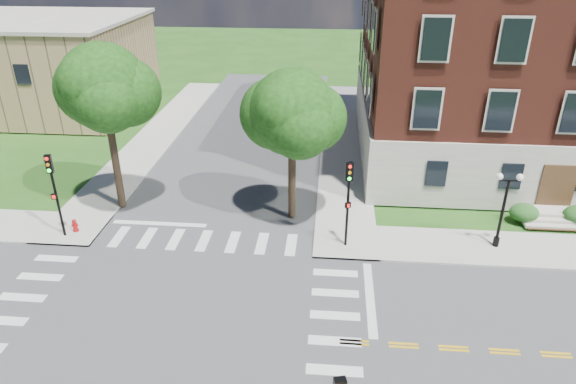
# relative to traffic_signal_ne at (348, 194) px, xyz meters

# --- Properties ---
(ground) EXTENTS (160.00, 160.00, 0.00)m
(ground) POSITION_rel_traffic_signal_ne_xyz_m (-7.72, -7.29, -3.19)
(ground) COLOR #1E4A15
(ground) RESTS_ON ground
(road_ew) EXTENTS (90.00, 12.00, 0.01)m
(road_ew) POSITION_rel_traffic_signal_ne_xyz_m (-7.72, -7.29, -3.18)
(road_ew) COLOR #3D3D3F
(road_ew) RESTS_ON ground
(road_ns) EXTENTS (12.00, 90.00, 0.01)m
(road_ns) POSITION_rel_traffic_signal_ne_xyz_m (-7.72, -7.29, -3.18)
(road_ns) COLOR #3D3D3F
(road_ns) RESTS_ON ground
(sidewalk_ne) EXTENTS (34.00, 34.00, 0.12)m
(sidewalk_ne) POSITION_rel_traffic_signal_ne_xyz_m (7.66, 8.09, -3.13)
(sidewalk_ne) COLOR #9E9B93
(sidewalk_ne) RESTS_ON ground
(sidewalk_nw) EXTENTS (34.00, 34.00, 0.12)m
(sidewalk_nw) POSITION_rel_traffic_signal_ne_xyz_m (-23.09, 8.09, -3.13)
(sidewalk_nw) COLOR #9E9B93
(sidewalk_nw) RESTS_ON ground
(crosswalk_east) EXTENTS (2.20, 10.20, 0.02)m
(crosswalk_east) POSITION_rel_traffic_signal_ne_xyz_m (-0.52, -7.29, -3.19)
(crosswalk_east) COLOR silver
(crosswalk_east) RESTS_ON ground
(stop_bar_east) EXTENTS (0.40, 5.50, 0.00)m
(stop_bar_east) POSITION_rel_traffic_signal_ne_xyz_m (1.08, -4.29, -3.19)
(stop_bar_east) COLOR silver
(stop_bar_east) RESTS_ON ground
(secondary_building) EXTENTS (20.40, 15.40, 8.30)m
(secondary_building) POSITION_rel_traffic_signal_ne_xyz_m (-29.72, 22.71, 1.09)
(secondary_building) COLOR #9C8156
(secondary_building) RESTS_ON ground
(tree_c) EXTENTS (4.87, 4.87, 9.86)m
(tree_c) POSITION_rel_traffic_signal_ne_xyz_m (-13.60, 3.30, 4.32)
(tree_c) COLOR black
(tree_c) RESTS_ON ground
(tree_d) EXTENTS (4.76, 4.76, 8.75)m
(tree_d) POSITION_rel_traffic_signal_ne_xyz_m (-3.13, 2.94, 3.27)
(tree_d) COLOR black
(tree_d) RESTS_ON ground
(traffic_signal_ne) EXTENTS (0.38, 0.46, 4.80)m
(traffic_signal_ne) POSITION_rel_traffic_signal_ne_xyz_m (0.00, 0.00, 0.00)
(traffic_signal_ne) COLOR black
(traffic_signal_ne) RESTS_ON ground
(traffic_signal_nw) EXTENTS (0.36, 0.41, 4.80)m
(traffic_signal_nw) POSITION_rel_traffic_signal_ne_xyz_m (-15.49, -0.38, 0.00)
(traffic_signal_nw) COLOR black
(traffic_signal_nw) RESTS_ON ground
(twin_lamp_west) EXTENTS (1.36, 0.36, 4.23)m
(twin_lamp_west) POSITION_rel_traffic_signal_ne_xyz_m (8.00, 0.64, -0.66)
(twin_lamp_west) COLOR black
(twin_lamp_west) RESTS_ON ground
(fire_hydrant) EXTENTS (0.35, 0.35, 0.75)m
(fire_hydrant) POSITION_rel_traffic_signal_ne_xyz_m (-15.07, 0.11, -2.72)
(fire_hydrant) COLOR #A30C0E
(fire_hydrant) RESTS_ON ground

